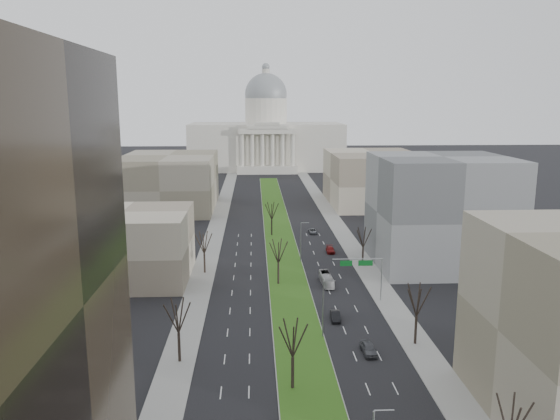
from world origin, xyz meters
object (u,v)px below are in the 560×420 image
object	(u,v)px
box_van	(326,279)
car_black	(335,316)
car_grey_far	(313,231)
car_grey_near	(369,348)
car_red	(330,250)

from	to	relation	value
box_van	car_black	bearing A→B (deg)	-95.32
car_grey_far	box_van	bearing A→B (deg)	-93.69
car_grey_near	car_black	bearing A→B (deg)	100.82
car_black	car_red	bearing A→B (deg)	85.77
car_grey_near	box_van	size ratio (longest dim) A/B	0.59
car_black	car_grey_far	size ratio (longest dim) A/B	0.96
car_grey_near	box_van	bearing A→B (deg)	91.38
car_grey_near	box_van	world-z (taller)	box_van
car_red	car_grey_far	distance (m)	19.46
car_black	car_grey_near	bearing A→B (deg)	-74.02
car_grey_near	car_grey_far	distance (m)	72.63
car_grey_near	car_grey_far	size ratio (longest dim) A/B	1.04
car_red	car_grey_near	bearing A→B (deg)	-90.50
car_grey_far	car_black	bearing A→B (deg)	-93.76
car_red	box_van	size ratio (longest dim) A/B	0.59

